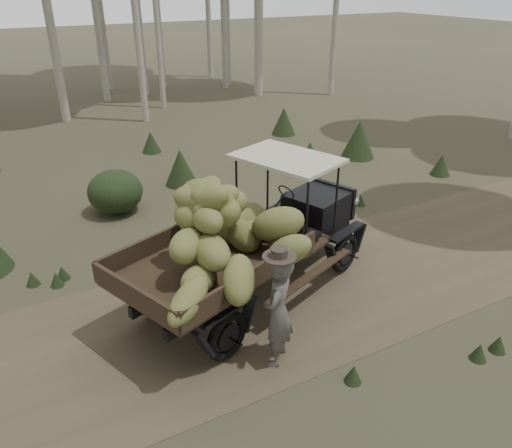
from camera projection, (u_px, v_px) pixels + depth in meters
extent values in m
plane|color=#473D2B|center=(206.00, 323.00, 8.71)|extent=(120.00, 120.00, 0.00)
cube|color=brown|center=(206.00, 323.00, 8.71)|extent=(70.00, 4.00, 0.01)
cube|color=black|center=(316.00, 207.00, 10.43)|extent=(1.40, 1.37, 0.61)
cube|color=black|center=(332.00, 198.00, 10.84)|extent=(0.50, 1.07, 0.68)
cube|color=black|center=(269.00, 228.00, 9.33)|extent=(0.63, 1.48, 0.61)
cube|color=#38281C|center=(211.00, 265.00, 8.34)|extent=(3.60, 2.96, 0.09)
cube|color=#38281C|center=(171.00, 236.00, 8.83)|extent=(2.91, 1.16, 0.35)
cube|color=#38281C|center=(256.00, 276.00, 7.66)|extent=(2.91, 1.16, 0.35)
cube|color=#38281C|center=(134.00, 296.00, 7.20)|extent=(0.77, 1.88, 0.35)
cube|color=beige|center=(287.00, 158.00, 9.10)|extent=(1.85, 2.21, 0.07)
cube|color=black|center=(239.00, 253.00, 9.55)|extent=(4.79, 1.91, 0.20)
cube|color=black|center=(273.00, 268.00, 9.06)|extent=(4.79, 1.91, 0.20)
torus|color=black|center=(276.00, 227.00, 11.10)|extent=(0.84, 0.44, 0.84)
torus|color=black|center=(344.00, 253.00, 10.07)|extent=(0.84, 0.44, 0.84)
torus|color=black|center=(155.00, 294.00, 8.78)|extent=(0.84, 0.44, 0.84)
torus|color=black|center=(227.00, 336.00, 7.75)|extent=(0.84, 0.44, 0.84)
sphere|color=beige|center=(316.00, 189.00, 11.16)|extent=(0.20, 0.20, 0.20)
sphere|color=beige|center=(355.00, 201.00, 10.58)|extent=(0.20, 0.20, 0.20)
ellipsoid|color=olive|center=(243.00, 236.00, 8.74)|extent=(0.59, 0.92, 0.64)
ellipsoid|color=olive|center=(209.00, 217.00, 8.46)|extent=(0.81, 0.44, 0.55)
ellipsoid|color=olive|center=(226.00, 204.00, 8.23)|extent=(0.83, 0.52, 0.53)
ellipsoid|color=olive|center=(204.00, 194.00, 7.77)|extent=(0.83, 1.00, 0.56)
ellipsoid|color=olive|center=(250.00, 217.00, 9.32)|extent=(0.68, 1.02, 0.81)
ellipsoid|color=olive|center=(278.00, 224.00, 8.32)|extent=(1.18, 1.14, 0.87)
ellipsoid|color=olive|center=(201.00, 209.00, 7.99)|extent=(0.55, 0.70, 0.56)
ellipsoid|color=olive|center=(205.00, 193.00, 7.76)|extent=(0.89, 0.72, 0.65)
ellipsoid|color=olive|center=(188.00, 300.00, 6.88)|extent=(1.04, 0.92, 0.64)
ellipsoid|color=olive|center=(198.00, 227.00, 8.06)|extent=(0.64, 0.89, 0.61)
ellipsoid|color=olive|center=(223.00, 212.00, 7.83)|extent=(0.64, 0.92, 0.76)
ellipsoid|color=olive|center=(198.00, 198.00, 7.82)|extent=(0.96, 0.70, 0.59)
ellipsoid|color=olive|center=(199.00, 280.00, 7.42)|extent=(0.95, 0.86, 0.64)
ellipsoid|color=olive|center=(187.00, 246.00, 7.56)|extent=(0.92, 0.95, 0.56)
ellipsoid|color=olive|center=(202.00, 216.00, 7.92)|extent=(1.06, 0.68, 0.76)
ellipsoid|color=olive|center=(216.00, 201.00, 7.76)|extent=(0.97, 0.55, 0.57)
ellipsoid|color=olive|center=(226.00, 231.00, 8.92)|extent=(0.93, 0.73, 0.62)
ellipsoid|color=olive|center=(200.00, 210.00, 8.63)|extent=(0.96, 0.71, 0.60)
ellipsoid|color=olive|center=(206.00, 200.00, 8.26)|extent=(0.47, 0.75, 0.45)
ellipsoid|color=olive|center=(211.00, 199.00, 7.66)|extent=(0.87, 0.81, 0.55)
ellipsoid|color=olive|center=(248.00, 222.00, 9.18)|extent=(0.88, 0.61, 0.58)
ellipsoid|color=olive|center=(211.00, 252.00, 7.53)|extent=(0.58, 0.96, 0.58)
ellipsoid|color=olive|center=(207.00, 219.00, 7.62)|extent=(0.47, 0.84, 0.55)
ellipsoid|color=olive|center=(210.00, 198.00, 7.63)|extent=(0.79, 0.93, 0.68)
ellipsoid|color=olive|center=(252.00, 232.00, 8.82)|extent=(0.76, 0.53, 0.45)
ellipsoid|color=olive|center=(239.00, 280.00, 7.25)|extent=(0.89, 1.08, 0.83)
ellipsoid|color=olive|center=(289.00, 250.00, 8.09)|extent=(1.01, 0.89, 0.77)
imported|color=#4F4C48|center=(278.00, 312.00, 7.48)|extent=(0.79, 0.79, 1.85)
cylinder|color=#362C25|center=(279.00, 257.00, 7.05)|extent=(0.70, 0.70, 0.02)
cylinder|color=#362C25|center=(279.00, 253.00, 7.02)|extent=(0.35, 0.35, 0.15)
cone|color=#233319|center=(309.00, 157.00, 15.16)|extent=(0.87, 0.87, 0.97)
cone|color=#233319|center=(441.00, 165.00, 15.02)|extent=(0.59, 0.59, 0.65)
ellipsoid|color=#233319|center=(115.00, 192.00, 12.56)|extent=(1.37, 1.37, 1.10)
cone|color=#233319|center=(284.00, 121.00, 18.81)|extent=(0.92, 0.92, 1.02)
cone|color=#233319|center=(181.00, 167.00, 14.27)|extent=(0.94, 0.94, 1.05)
cone|color=#233319|center=(151.00, 142.00, 16.95)|extent=(0.66, 0.66, 0.73)
cone|color=#233319|center=(359.00, 139.00, 16.38)|extent=(1.10, 1.10, 1.22)
cone|color=#233319|center=(32.00, 278.00, 9.72)|extent=(0.27, 0.27, 0.30)
cone|color=#233319|center=(62.00, 273.00, 9.91)|extent=(0.27, 0.27, 0.30)
cone|color=#233319|center=(279.00, 216.00, 12.24)|extent=(0.27, 0.27, 0.30)
cone|color=#233319|center=(499.00, 343.00, 8.01)|extent=(0.27, 0.27, 0.30)
cone|color=#233319|center=(360.00, 200.00, 13.10)|extent=(0.27, 0.27, 0.30)
cone|color=#233319|center=(56.00, 279.00, 9.70)|extent=(0.27, 0.27, 0.30)
cone|color=#233319|center=(353.00, 374.00, 7.40)|extent=(0.27, 0.27, 0.30)
cone|color=#233319|center=(207.00, 251.00, 10.70)|extent=(0.27, 0.27, 0.30)
cone|color=#233319|center=(348.00, 198.00, 13.24)|extent=(0.27, 0.27, 0.30)
cone|color=#233319|center=(479.00, 352.00, 7.83)|extent=(0.27, 0.27, 0.30)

